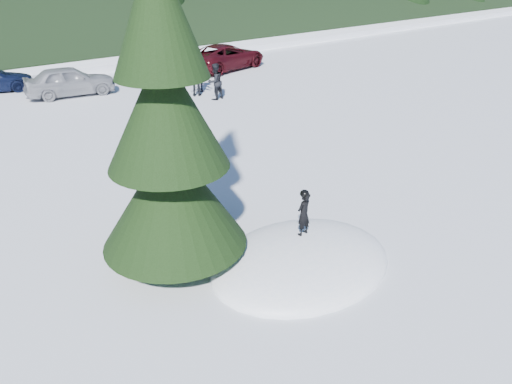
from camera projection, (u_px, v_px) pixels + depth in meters
ground at (301, 263)px, 11.47m from camera, size 200.00×200.00×0.00m
snow_mound at (301, 263)px, 11.47m from camera, size 4.48×3.52×0.96m
spruce_tall at (167, 125)px, 10.06m from camera, size 3.20×3.20×8.60m
spruce_short at (178, 151)px, 12.13m from camera, size 2.20×2.20×5.37m
child_skier at (304, 214)px, 11.51m from camera, size 0.43×0.31×1.07m
adult_0 at (215, 82)px, 23.94m from camera, size 0.94×0.78×1.72m
adult_1 at (196, 79)px, 24.51m from camera, size 1.08×0.85×1.72m
adult_2 at (200, 76)px, 25.36m from camera, size 1.14×1.18×1.61m
car_4 at (70, 81)px, 24.66m from camera, size 4.53×2.44×1.46m
car_5 at (160, 61)px, 29.52m from camera, size 4.18×2.15×1.31m
car_6 at (226, 57)px, 30.31m from camera, size 5.81×3.55×1.50m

